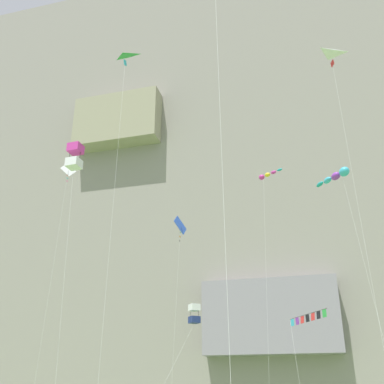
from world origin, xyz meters
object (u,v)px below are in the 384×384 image
kite_diamond_low_center (180,229)px  kite_windsock_low_left (267,176)px  kite_diamond_upper_mid (67,180)px  kite_delta_mid_left (330,70)px  kite_banner_near_cliff (307,320)px  kite_windsock_upper_left (337,176)px  kite_box_high_right (75,156)px  kite_box_mid_right (194,314)px  kite_delta_high_left (122,63)px

kite_diamond_low_center → kite_windsock_low_left: 10.54m
kite_diamond_upper_mid → kite_delta_mid_left: (27.45, -6.51, 3.75)m
kite_banner_near_cliff → kite_windsock_low_left: kite_windsock_low_left is taller
kite_delta_mid_left → kite_windsock_low_left: (-6.75, 10.53, -4.04)m
kite_windsock_upper_left → kite_windsock_low_left: size_ratio=0.76×
kite_banner_near_cliff → kite_windsock_low_left: size_ratio=0.38×
kite_box_high_right → kite_banner_near_cliff: bearing=38.3°
kite_box_mid_right → kite_delta_high_left: bearing=-103.7°
kite_delta_mid_left → kite_box_mid_right: kite_delta_mid_left is taller
kite_diamond_low_center → kite_windsock_low_left: (9.39, -0.36, 4.78)m
kite_diamond_upper_mid → kite_banner_near_cliff: size_ratio=2.88×
kite_windsock_upper_left → kite_delta_high_left: 21.25m
kite_diamond_upper_mid → kite_windsock_low_left: bearing=11.0°
kite_delta_mid_left → kite_windsock_low_left: kite_delta_mid_left is taller
kite_banner_near_cliff → kite_diamond_low_center: kite_diamond_low_center is taller
kite_diamond_upper_mid → kite_box_mid_right: bearing=17.7°
kite_windsock_upper_left → kite_box_high_right: 20.18m
kite_diamond_upper_mid → kite_windsock_low_left: kite_diamond_upper_mid is taller
kite_diamond_low_center → kite_windsock_low_left: bearing=-2.2°
kite_delta_high_left → kite_delta_mid_left: bearing=7.5°
kite_diamond_upper_mid → kite_diamond_low_center: 13.14m
kite_delta_mid_left → kite_delta_high_left: size_ratio=0.91×
kite_windsock_low_left → kite_delta_high_left: bearing=-130.5°
kite_banner_near_cliff → kite_delta_high_left: 27.72m
kite_banner_near_cliff → kite_windsock_low_left: bearing=143.3°
kite_diamond_low_center → kite_banner_near_cliff: bearing=-11.2°
kite_diamond_low_center → kite_box_mid_right: bearing=-9.2°
kite_banner_near_cliff → kite_diamond_upper_mid: bearing=-175.2°
kite_box_high_right → kite_diamond_low_center: kite_box_high_right is taller
kite_diamond_low_center → kite_box_mid_right: size_ratio=1.88×
kite_delta_high_left → kite_box_high_right: bearing=-141.7°
kite_windsock_low_left → kite_box_mid_right: kite_windsock_low_left is taller
kite_windsock_upper_left → kite_windsock_low_left: 13.59m
kite_banner_near_cliff → kite_diamond_low_center: (-12.12, 2.40, 9.96)m
kite_delta_mid_left → kite_windsock_low_left: bearing=122.7°
kite_diamond_upper_mid → kite_delta_high_left: (9.73, -8.83, 6.50)m
kite_box_high_right → kite_delta_high_left: size_ratio=0.68×
kite_banner_near_cliff → kite_delta_high_left: bearing=-141.7°
kite_banner_near_cliff → kite_delta_mid_left: bearing=-64.7°
kite_diamond_low_center → kite_delta_high_left: bearing=-96.8°
kite_delta_high_left → kite_box_mid_right: bearing=76.3°
kite_diamond_upper_mid → kite_box_high_right: bearing=-56.4°
kite_diamond_low_center → kite_delta_high_left: 17.63m
kite_box_mid_right → kite_delta_mid_left: bearing=-36.2°
kite_diamond_low_center → kite_delta_mid_left: bearing=-34.0°
kite_box_high_right → kite_windsock_low_left: kite_windsock_low_left is taller
kite_box_mid_right → kite_delta_high_left: size_ratio=0.34×
kite_diamond_upper_mid → kite_delta_mid_left: kite_delta_mid_left is taller
kite_windsock_upper_left → kite_windsock_low_left: (-6.13, 10.73, 5.65)m
kite_windsock_upper_left → kite_box_mid_right: size_ratio=1.70×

